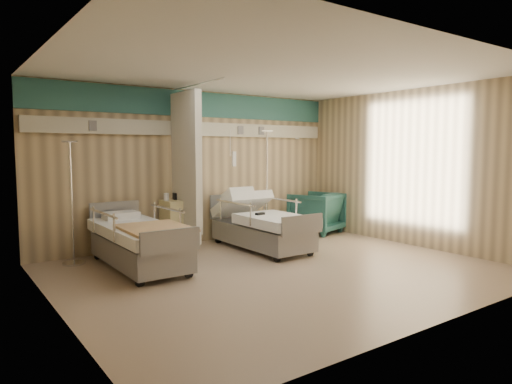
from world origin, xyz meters
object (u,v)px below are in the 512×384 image
(bed_left, at_px, (140,247))
(iv_stand_right, at_px, (267,215))
(bedside_cabinet, at_px, (178,224))
(iv_stand_left, at_px, (73,239))
(visitor_armchair, at_px, (316,213))
(bed_right, at_px, (261,231))

(bed_left, relative_size, iv_stand_right, 1.03)
(bedside_cabinet, bearing_deg, iv_stand_left, -176.29)
(bedside_cabinet, xyz_separation_m, visitor_armchair, (3.00, -0.30, -0.00))
(bed_left, distance_m, bedside_cabinet, 1.39)
(bed_left, bearing_deg, iv_stand_left, 133.08)
(bedside_cabinet, relative_size, iv_stand_right, 0.40)
(bed_right, xyz_separation_m, iv_stand_left, (-2.93, 0.78, 0.06))
(bed_right, relative_size, bedside_cabinet, 2.54)
(visitor_armchair, xyz_separation_m, iv_stand_left, (-4.78, 0.18, -0.04))
(iv_stand_right, xyz_separation_m, iv_stand_left, (-3.68, -0.06, -0.05))
(bed_left, relative_size, iv_stand_left, 1.16)
(visitor_armchair, distance_m, iv_stand_left, 4.79)
(bed_right, height_order, bed_left, same)
(iv_stand_left, bearing_deg, bed_left, -46.92)
(iv_stand_right, bearing_deg, bed_right, -131.35)
(bed_right, bearing_deg, visitor_armchair, 17.97)
(bed_left, distance_m, visitor_armchair, 4.10)
(iv_stand_left, bearing_deg, visitor_armchair, -2.21)
(bed_left, xyz_separation_m, bedside_cabinet, (1.05, 0.90, 0.11))
(bed_right, bearing_deg, iv_stand_left, 165.03)
(iv_stand_right, bearing_deg, bedside_cabinet, 178.39)
(visitor_armchair, relative_size, iv_stand_left, 0.50)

